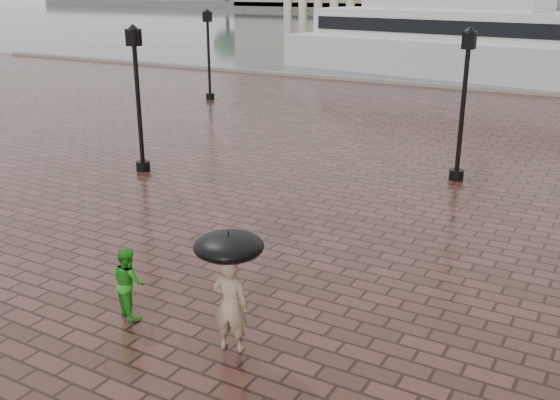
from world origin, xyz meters
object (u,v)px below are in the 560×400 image
street_lamps (366,79)px  adult_pedestrian (230,305)px  child_pedestrian (128,282)px  ferry_near (452,39)px

street_lamps → adult_pedestrian: size_ratio=13.37×
adult_pedestrian → child_pedestrian: 2.19m
adult_pedestrian → ferry_near: bearing=-93.6°
child_pedestrian → ferry_near: (-3.74, 34.72, 1.67)m
street_lamps → ferry_near: size_ratio=0.89×
street_lamps → ferry_near: 20.08m
adult_pedestrian → ferry_near: ferry_near is taller
street_lamps → child_pedestrian: bearing=-83.8°
adult_pedestrian → street_lamps: bearing=-88.8°
adult_pedestrian → child_pedestrian: bearing=-13.5°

